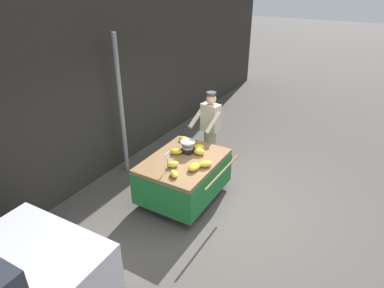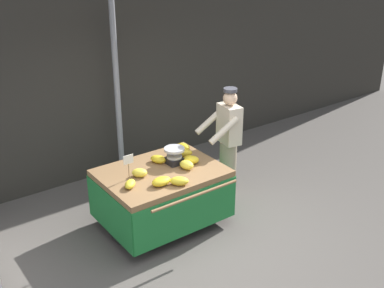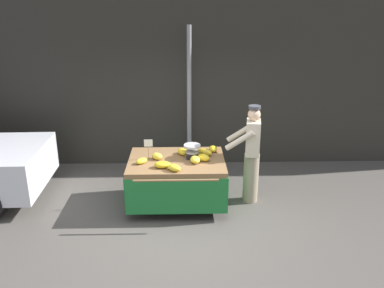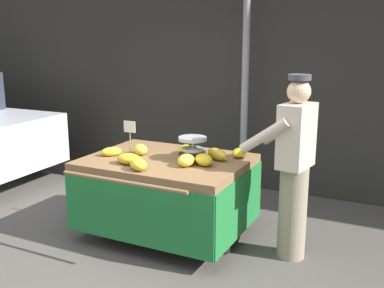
# 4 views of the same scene
# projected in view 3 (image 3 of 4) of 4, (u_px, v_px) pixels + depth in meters

# --- Properties ---
(ground_plane) EXTENTS (60.00, 60.00, 0.00)m
(ground_plane) POSITION_uv_depth(u_px,v_px,m) (178.00, 232.00, 6.16)
(ground_plane) COLOR #514C47
(back_wall) EXTENTS (16.00, 0.24, 4.19)m
(back_wall) POSITION_uv_depth(u_px,v_px,m) (178.00, 64.00, 8.17)
(back_wall) COLOR #2D2B26
(back_wall) RESTS_ON ground
(street_pole) EXTENTS (0.09, 0.09, 2.89)m
(street_pole) POSITION_uv_depth(u_px,v_px,m) (189.00, 101.00, 8.01)
(street_pole) COLOR gray
(street_pole) RESTS_ON ground
(banana_cart) EXTENTS (1.61, 1.41, 0.83)m
(banana_cart) POSITION_uv_depth(u_px,v_px,m) (177.00, 172.00, 6.78)
(banana_cart) COLOR olive
(banana_cart) RESTS_ON ground
(weighing_scale) EXTENTS (0.28, 0.28, 0.24)m
(weighing_scale) POSITION_uv_depth(u_px,v_px,m) (192.00, 151.00, 6.73)
(weighing_scale) COLOR black
(weighing_scale) RESTS_ON banana_cart
(price_sign) EXTENTS (0.14, 0.01, 0.34)m
(price_sign) POSITION_uv_depth(u_px,v_px,m) (148.00, 145.00, 6.64)
(price_sign) COLOR #997A51
(price_sign) RESTS_ON banana_cart
(banana_bunch_0) EXTENTS (0.24, 0.24, 0.09)m
(banana_bunch_0) POSITION_uv_depth(u_px,v_px,m) (142.00, 161.00, 6.52)
(banana_bunch_0) COLOR yellow
(banana_bunch_0) RESTS_ON banana_cart
(banana_bunch_1) EXTENTS (0.30, 0.25, 0.12)m
(banana_bunch_1) POSITION_uv_depth(u_px,v_px,m) (204.00, 152.00, 6.87)
(banana_bunch_1) COLOR gold
(banana_bunch_1) RESTS_ON banana_cart
(banana_bunch_2) EXTENTS (0.26, 0.17, 0.11)m
(banana_bunch_2) POSITION_uv_depth(u_px,v_px,m) (162.00, 165.00, 6.36)
(banana_bunch_2) COLOR gold
(banana_bunch_2) RESTS_ON banana_cart
(banana_bunch_3) EXTENTS (0.15, 0.23, 0.09)m
(banana_bunch_3) POSITION_uv_depth(u_px,v_px,m) (213.00, 149.00, 7.06)
(banana_bunch_3) COLOR gold
(banana_bunch_3) RESTS_ON banana_cart
(banana_bunch_4) EXTENTS (0.27, 0.26, 0.11)m
(banana_bunch_4) POSITION_uv_depth(u_px,v_px,m) (174.00, 168.00, 6.24)
(banana_bunch_4) COLOR yellow
(banana_bunch_4) RESTS_ON banana_cart
(banana_bunch_5) EXTENTS (0.27, 0.27, 0.11)m
(banana_bunch_5) POSITION_uv_depth(u_px,v_px,m) (203.00, 158.00, 6.64)
(banana_bunch_5) COLOR gold
(banana_bunch_5) RESTS_ON banana_cart
(banana_bunch_6) EXTENTS (0.24, 0.28, 0.10)m
(banana_bunch_6) POSITION_uv_depth(u_px,v_px,m) (183.00, 152.00, 6.90)
(banana_bunch_6) COLOR gold
(banana_bunch_6) RESTS_ON banana_cart
(banana_bunch_7) EXTENTS (0.24, 0.24, 0.11)m
(banana_bunch_7) POSITION_uv_depth(u_px,v_px,m) (157.00, 156.00, 6.69)
(banana_bunch_7) COLOR yellow
(banana_bunch_7) RESTS_ON banana_cart
(banana_bunch_8) EXTENTS (0.19, 0.23, 0.12)m
(banana_bunch_8) POSITION_uv_depth(u_px,v_px,m) (195.00, 160.00, 6.54)
(banana_bunch_8) COLOR yellow
(banana_bunch_8) RESTS_ON banana_cart
(vendor_person) EXTENTS (0.63, 0.58, 1.71)m
(vendor_person) POSITION_uv_depth(u_px,v_px,m) (251.00, 154.00, 6.83)
(vendor_person) COLOR gray
(vendor_person) RESTS_ON ground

